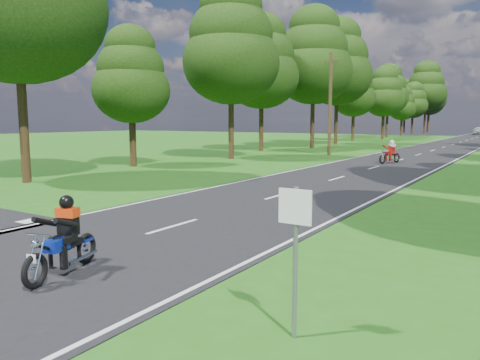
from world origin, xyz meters
The scene contains 8 objects.
ground centered at (0.00, 0.00, 0.00)m, with size 160.00×160.00×0.00m, color #265613.
main_road centered at (0.00, 50.00, 0.01)m, with size 7.00×140.00×0.02m, color black.
road_markings centered at (-0.14, 48.13, 0.02)m, with size 7.40×140.00×0.01m.
telegraph_pole centered at (-6.00, 28.00, 4.07)m, with size 1.20×0.26×8.00m.
road_sign centered at (5.50, -2.01, 1.34)m, with size 0.45×0.07×2.00m.
rider_near_blue centered at (0.86, -2.06, 0.75)m, with size 0.58×1.74×1.45m, color #0E249A, non-canonical shape.
rider_far_red centered at (0.03, 23.30, 0.77)m, with size 0.60×1.79×1.49m, color maroon, non-canonical shape.
distant_car centered at (-1.23, 88.56, 0.79)m, with size 1.81×4.50×1.53m, color silver.
Camera 1 is at (8.03, -7.29, 2.85)m, focal length 35.00 mm.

